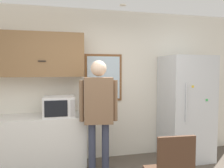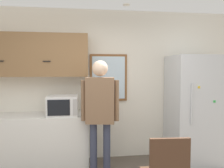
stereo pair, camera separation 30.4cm
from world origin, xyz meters
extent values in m
cube|color=silver|center=(0.00, 2.12, 1.35)|extent=(6.00, 0.06, 2.70)
cube|color=silver|center=(-1.18, 1.79, 0.45)|extent=(2.03, 0.61, 0.90)
cube|color=olive|center=(-1.18, 1.93, 1.87)|extent=(2.03, 0.32, 0.71)
cube|color=black|center=(-1.54, 1.76, 1.76)|extent=(0.12, 0.01, 0.01)
cube|color=black|center=(-0.83, 1.76, 1.76)|extent=(0.12, 0.01, 0.01)
cube|color=white|center=(-0.58, 1.71, 1.05)|extent=(0.48, 0.42, 0.31)
cube|color=black|center=(-0.62, 1.50, 1.05)|extent=(0.34, 0.01, 0.24)
cube|color=#B2B2B2|center=(-0.38, 1.50, 1.05)|extent=(0.07, 0.01, 0.25)
cylinder|color=#33384C|center=(-0.10, 1.40, 0.41)|extent=(0.11, 0.11, 0.83)
cylinder|color=#33384C|center=(0.10, 1.36, 0.41)|extent=(0.11, 0.11, 0.83)
cube|color=brown|center=(0.00, 1.38, 1.17)|extent=(0.45, 0.28, 0.68)
sphere|color=beige|center=(0.00, 1.38, 1.65)|extent=(0.23, 0.23, 0.23)
cylinder|color=brown|center=(-0.25, 1.42, 1.17)|extent=(0.07, 0.07, 0.61)
cylinder|color=brown|center=(0.25, 1.34, 1.17)|extent=(0.07, 0.07, 0.61)
cube|color=silver|center=(1.67, 1.73, 0.94)|extent=(0.81, 0.71, 1.87)
cylinder|color=silver|center=(1.45, 1.35, 1.09)|extent=(0.02, 0.02, 0.66)
cube|color=green|center=(1.84, 1.37, 1.12)|extent=(0.04, 0.01, 0.04)
cube|color=yellow|center=(1.57, 1.37, 1.35)|extent=(0.04, 0.01, 0.04)
cube|color=#472D1E|center=(0.62, 0.20, 0.70)|extent=(0.42, 0.07, 0.48)
cube|color=brown|center=(0.21, 2.08, 1.48)|extent=(0.68, 0.04, 0.85)
cube|color=silver|center=(0.21, 2.06, 1.48)|extent=(0.60, 0.01, 0.77)
cylinder|color=white|center=(0.46, 1.68, 2.68)|extent=(0.11, 0.11, 0.01)
camera|label=1|loc=(-0.55, -1.81, 1.63)|focal=35.00mm
camera|label=2|loc=(-0.25, -1.86, 1.63)|focal=35.00mm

